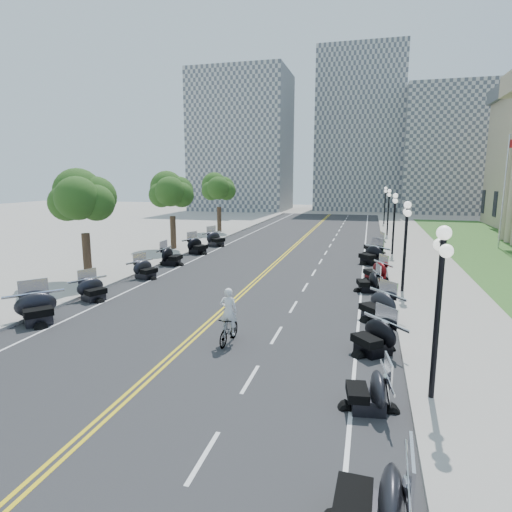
% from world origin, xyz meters
% --- Properties ---
extents(ground, '(160.00, 160.00, 0.00)m').
position_xyz_m(ground, '(0.00, 0.00, 0.00)').
color(ground, gray).
extents(road, '(16.00, 90.00, 0.01)m').
position_xyz_m(road, '(0.00, 10.00, 0.00)').
color(road, '#333335').
rests_on(road, ground).
extents(centerline_yellow_a, '(0.12, 90.00, 0.00)m').
position_xyz_m(centerline_yellow_a, '(-0.12, 10.00, 0.01)').
color(centerline_yellow_a, yellow).
rests_on(centerline_yellow_a, road).
extents(centerline_yellow_b, '(0.12, 90.00, 0.00)m').
position_xyz_m(centerline_yellow_b, '(0.12, 10.00, 0.01)').
color(centerline_yellow_b, yellow).
rests_on(centerline_yellow_b, road).
extents(edge_line_north, '(0.12, 90.00, 0.00)m').
position_xyz_m(edge_line_north, '(6.40, 10.00, 0.01)').
color(edge_line_north, white).
rests_on(edge_line_north, road).
extents(edge_line_south, '(0.12, 90.00, 0.00)m').
position_xyz_m(edge_line_south, '(-6.40, 10.00, 0.01)').
color(edge_line_south, white).
rests_on(edge_line_south, road).
extents(lane_dash_3, '(0.12, 2.00, 0.00)m').
position_xyz_m(lane_dash_3, '(3.20, -12.00, 0.01)').
color(lane_dash_3, white).
rests_on(lane_dash_3, road).
extents(lane_dash_4, '(0.12, 2.00, 0.00)m').
position_xyz_m(lane_dash_4, '(3.20, -8.00, 0.01)').
color(lane_dash_4, white).
rests_on(lane_dash_4, road).
extents(lane_dash_5, '(0.12, 2.00, 0.00)m').
position_xyz_m(lane_dash_5, '(3.20, -4.00, 0.01)').
color(lane_dash_5, white).
rests_on(lane_dash_5, road).
extents(lane_dash_6, '(0.12, 2.00, 0.00)m').
position_xyz_m(lane_dash_6, '(3.20, 0.00, 0.01)').
color(lane_dash_6, white).
rests_on(lane_dash_6, road).
extents(lane_dash_7, '(0.12, 2.00, 0.00)m').
position_xyz_m(lane_dash_7, '(3.20, 4.00, 0.01)').
color(lane_dash_7, white).
rests_on(lane_dash_7, road).
extents(lane_dash_8, '(0.12, 2.00, 0.00)m').
position_xyz_m(lane_dash_8, '(3.20, 8.00, 0.01)').
color(lane_dash_8, white).
rests_on(lane_dash_8, road).
extents(lane_dash_9, '(0.12, 2.00, 0.00)m').
position_xyz_m(lane_dash_9, '(3.20, 12.00, 0.01)').
color(lane_dash_9, white).
rests_on(lane_dash_9, road).
extents(lane_dash_10, '(0.12, 2.00, 0.00)m').
position_xyz_m(lane_dash_10, '(3.20, 16.00, 0.01)').
color(lane_dash_10, white).
rests_on(lane_dash_10, road).
extents(lane_dash_11, '(0.12, 2.00, 0.00)m').
position_xyz_m(lane_dash_11, '(3.20, 20.00, 0.01)').
color(lane_dash_11, white).
rests_on(lane_dash_11, road).
extents(lane_dash_12, '(0.12, 2.00, 0.00)m').
position_xyz_m(lane_dash_12, '(3.20, 24.00, 0.01)').
color(lane_dash_12, white).
rests_on(lane_dash_12, road).
extents(lane_dash_13, '(0.12, 2.00, 0.00)m').
position_xyz_m(lane_dash_13, '(3.20, 28.00, 0.01)').
color(lane_dash_13, white).
rests_on(lane_dash_13, road).
extents(lane_dash_14, '(0.12, 2.00, 0.00)m').
position_xyz_m(lane_dash_14, '(3.20, 32.00, 0.01)').
color(lane_dash_14, white).
rests_on(lane_dash_14, road).
extents(lane_dash_15, '(0.12, 2.00, 0.00)m').
position_xyz_m(lane_dash_15, '(3.20, 36.00, 0.01)').
color(lane_dash_15, white).
rests_on(lane_dash_15, road).
extents(lane_dash_16, '(0.12, 2.00, 0.00)m').
position_xyz_m(lane_dash_16, '(3.20, 40.00, 0.01)').
color(lane_dash_16, white).
rests_on(lane_dash_16, road).
extents(lane_dash_17, '(0.12, 2.00, 0.00)m').
position_xyz_m(lane_dash_17, '(3.20, 44.00, 0.01)').
color(lane_dash_17, white).
rests_on(lane_dash_17, road).
extents(lane_dash_18, '(0.12, 2.00, 0.00)m').
position_xyz_m(lane_dash_18, '(3.20, 48.00, 0.01)').
color(lane_dash_18, white).
rests_on(lane_dash_18, road).
extents(lane_dash_19, '(0.12, 2.00, 0.00)m').
position_xyz_m(lane_dash_19, '(3.20, 52.00, 0.01)').
color(lane_dash_19, white).
rests_on(lane_dash_19, road).
extents(sidewalk_north, '(5.00, 90.00, 0.15)m').
position_xyz_m(sidewalk_north, '(10.50, 10.00, 0.07)').
color(sidewalk_north, '#9E9991').
rests_on(sidewalk_north, ground).
extents(sidewalk_south, '(5.00, 90.00, 0.15)m').
position_xyz_m(sidewalk_south, '(-10.50, 10.00, 0.07)').
color(sidewalk_south, '#9E9991').
rests_on(sidewalk_south, ground).
extents(lawn, '(9.00, 60.00, 0.10)m').
position_xyz_m(lawn, '(17.50, 18.00, 0.05)').
color(lawn, '#356023').
rests_on(lawn, ground).
extents(distant_block_a, '(18.00, 14.00, 26.00)m').
position_xyz_m(distant_block_a, '(-18.00, 62.00, 13.00)').
color(distant_block_a, gray).
rests_on(distant_block_a, ground).
extents(distant_block_b, '(16.00, 12.00, 30.00)m').
position_xyz_m(distant_block_b, '(4.00, 68.00, 15.00)').
color(distant_block_b, gray).
rests_on(distant_block_b, ground).
extents(distant_block_c, '(20.00, 14.00, 22.00)m').
position_xyz_m(distant_block_c, '(22.00, 65.00, 11.00)').
color(distant_block_c, gray).
rests_on(distant_block_c, ground).
extents(street_lamp_1, '(0.50, 1.20, 4.90)m').
position_xyz_m(street_lamp_1, '(8.60, -8.00, 2.60)').
color(street_lamp_1, black).
rests_on(street_lamp_1, sidewalk_north).
extents(street_lamp_2, '(0.50, 1.20, 4.90)m').
position_xyz_m(street_lamp_2, '(8.60, 4.00, 2.60)').
color(street_lamp_2, black).
rests_on(street_lamp_2, sidewalk_north).
extents(street_lamp_3, '(0.50, 1.20, 4.90)m').
position_xyz_m(street_lamp_3, '(8.60, 16.00, 2.60)').
color(street_lamp_3, black).
rests_on(street_lamp_3, sidewalk_north).
extents(street_lamp_4, '(0.50, 1.20, 4.90)m').
position_xyz_m(street_lamp_4, '(8.60, 28.00, 2.60)').
color(street_lamp_4, black).
rests_on(street_lamp_4, sidewalk_north).
extents(street_lamp_5, '(0.50, 1.20, 4.90)m').
position_xyz_m(street_lamp_5, '(8.60, 40.00, 2.60)').
color(street_lamp_5, black).
rests_on(street_lamp_5, sidewalk_north).
extents(flagpole, '(1.10, 0.20, 10.00)m').
position_xyz_m(flagpole, '(18.00, 22.00, 5.00)').
color(flagpole, silver).
rests_on(flagpole, ground).
extents(tree_2, '(4.80, 4.80, 9.20)m').
position_xyz_m(tree_2, '(-10.00, 2.00, 4.75)').
color(tree_2, '#235619').
rests_on(tree_2, sidewalk_south).
extents(tree_3, '(4.80, 4.80, 9.20)m').
position_xyz_m(tree_3, '(-10.00, 14.00, 4.75)').
color(tree_3, '#235619').
rests_on(tree_3, sidewalk_south).
extents(tree_4, '(4.80, 4.80, 9.20)m').
position_xyz_m(tree_4, '(-10.00, 26.00, 4.75)').
color(tree_4, '#235619').
rests_on(tree_4, sidewalk_south).
extents(motorcycle_n_2, '(2.17, 2.17, 1.46)m').
position_xyz_m(motorcycle_n_2, '(6.94, -13.25, 0.73)').
color(motorcycle_n_2, black).
rests_on(motorcycle_n_2, road).
extents(motorcycle_n_3, '(2.02, 2.02, 1.25)m').
position_xyz_m(motorcycle_n_3, '(6.83, -8.91, 0.63)').
color(motorcycle_n_3, black).
rests_on(motorcycle_n_3, road).
extents(motorcycle_n_4, '(2.82, 2.82, 1.40)m').
position_xyz_m(motorcycle_n_4, '(7.00, -4.89, 0.70)').
color(motorcycle_n_4, black).
rests_on(motorcycle_n_4, road).
extents(motorcycle_n_5, '(2.85, 2.85, 1.42)m').
position_xyz_m(motorcycle_n_5, '(7.19, -0.91, 0.71)').
color(motorcycle_n_5, black).
rests_on(motorcycle_n_5, road).
extents(motorcycle_n_6, '(2.18, 2.18, 1.28)m').
position_xyz_m(motorcycle_n_6, '(6.77, 3.94, 0.64)').
color(motorcycle_n_6, black).
rests_on(motorcycle_n_6, road).
extents(motorcycle_n_7, '(2.55, 2.55, 1.31)m').
position_xyz_m(motorcycle_n_7, '(7.18, 6.81, 0.66)').
color(motorcycle_n_7, '#590A0C').
rests_on(motorcycle_n_7, road).
extents(motorcycle_n_8, '(3.10, 3.10, 1.53)m').
position_xyz_m(motorcycle_n_8, '(6.90, 12.04, 0.77)').
color(motorcycle_n_8, black).
rests_on(motorcycle_n_8, road).
extents(motorcycle_n_9, '(2.68, 2.68, 1.55)m').
position_xyz_m(motorcycle_n_9, '(7.13, 16.04, 0.78)').
color(motorcycle_n_9, black).
rests_on(motorcycle_n_9, road).
extents(motorcycle_s_4, '(3.07, 3.07, 1.52)m').
position_xyz_m(motorcycle_s_4, '(-7.28, -5.31, 0.76)').
color(motorcycle_s_4, black).
rests_on(motorcycle_s_4, road).
extents(motorcycle_s_5, '(2.49, 2.49, 1.30)m').
position_xyz_m(motorcycle_s_5, '(-7.16, -1.52, 0.65)').
color(motorcycle_s_5, black).
rests_on(motorcycle_s_5, road).
extents(motorcycle_s_6, '(2.40, 2.40, 1.31)m').
position_xyz_m(motorcycle_s_6, '(-6.96, 3.62, 0.66)').
color(motorcycle_s_6, black).
rests_on(motorcycle_s_6, road).
extents(motorcycle_s_7, '(2.11, 2.11, 1.46)m').
position_xyz_m(motorcycle_s_7, '(-7.23, 7.85, 0.73)').
color(motorcycle_s_7, black).
rests_on(motorcycle_s_7, road).
extents(motorcycle_s_8, '(2.74, 2.74, 1.49)m').
position_xyz_m(motorcycle_s_8, '(-7.21, 12.73, 0.75)').
color(motorcycle_s_8, black).
rests_on(motorcycle_s_8, road).
extents(motorcycle_s_9, '(2.84, 2.84, 1.50)m').
position_xyz_m(motorcycle_s_9, '(-7.12, 17.00, 0.75)').
color(motorcycle_s_9, black).
rests_on(motorcycle_s_9, road).
extents(bicycle, '(0.63, 1.87, 1.11)m').
position_xyz_m(bicycle, '(1.59, -5.31, 0.55)').
color(bicycle, '#A51414').
rests_on(bicycle, road).
extents(cyclist_rider, '(0.68, 0.45, 1.88)m').
position_xyz_m(cyclist_rider, '(1.59, -5.31, 2.05)').
color(cyclist_rider, white).
rests_on(cyclist_rider, bicycle).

